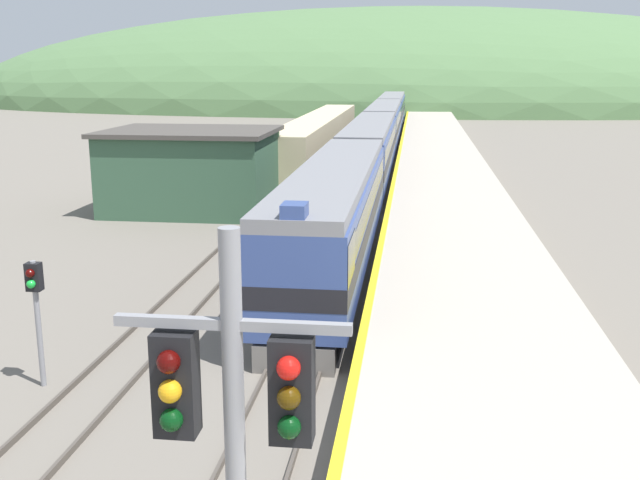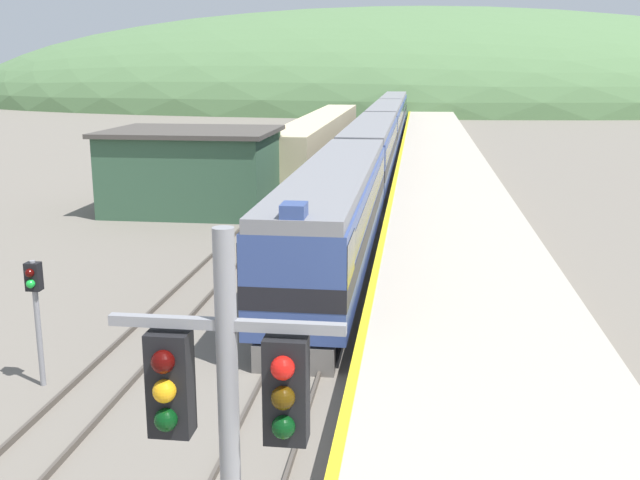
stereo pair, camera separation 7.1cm
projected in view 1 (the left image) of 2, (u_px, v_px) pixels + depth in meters
The scene contains 12 objects.
track_main at pixel (384, 147), 73.13m from camera, with size 1.52×180.00×0.16m.
track_siding at pixel (336, 146), 73.71m from camera, with size 1.52×180.00×0.16m.
platform at pixel (441, 171), 53.11m from camera, with size 6.41×140.00×1.16m.
distant_hills at pixel (401, 105), 148.77m from camera, with size 181.32×81.60×37.26m.
station_shed at pixel (192, 170), 41.48m from camera, with size 9.18×7.36×4.51m.
express_train_lead_car at pixel (335, 215), 29.06m from camera, with size 2.87×20.85×4.55m.
carriage_second at pixel (370, 150), 50.69m from camera, with size 2.86×21.73×4.19m.
carriage_third at pixel (384, 124), 72.51m from camera, with size 2.86×21.73×4.19m.
carriage_fourth at pixel (392, 110), 94.33m from camera, with size 2.86×21.73×4.19m.
siding_train at pixel (319, 140), 60.69m from camera, with size 2.90×34.92×3.86m.
signal_mast_main at pixel (235, 466), 7.09m from camera, with size 2.20×0.42×6.64m.
signal_post_siding at pixel (35, 297), 18.58m from camera, with size 0.36×0.42×3.31m.
Camera 1 is at (3.03, -3.48, 8.05)m, focal length 42.00 mm.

